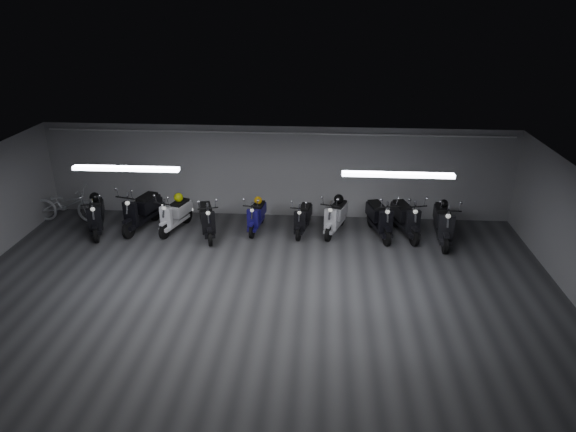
# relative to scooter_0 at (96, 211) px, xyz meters

# --- Properties ---
(floor) EXTENTS (14.00, 10.00, 0.01)m
(floor) POSITION_rel_scooter_0_xyz_m (4.99, -3.32, -0.70)
(floor) COLOR #363739
(floor) RESTS_ON ground
(ceiling) EXTENTS (14.00, 10.00, 0.01)m
(ceiling) POSITION_rel_scooter_0_xyz_m (4.99, -3.32, 2.11)
(ceiling) COLOR slate
(ceiling) RESTS_ON ground
(back_wall) EXTENTS (14.00, 0.01, 2.80)m
(back_wall) POSITION_rel_scooter_0_xyz_m (4.99, 1.69, 0.70)
(back_wall) COLOR gray
(back_wall) RESTS_ON ground
(front_wall) EXTENTS (14.00, 0.01, 2.80)m
(front_wall) POSITION_rel_scooter_0_xyz_m (4.99, -8.32, 0.70)
(front_wall) COLOR gray
(front_wall) RESTS_ON ground
(fluor_strip_left) EXTENTS (2.40, 0.18, 0.08)m
(fluor_strip_left) POSITION_rel_scooter_0_xyz_m (1.99, -2.32, 2.04)
(fluor_strip_left) COLOR white
(fluor_strip_left) RESTS_ON ceiling
(fluor_strip_right) EXTENTS (2.40, 0.18, 0.08)m
(fluor_strip_right) POSITION_rel_scooter_0_xyz_m (7.99, -2.32, 2.04)
(fluor_strip_right) COLOR white
(fluor_strip_right) RESTS_ON ceiling
(conduit) EXTENTS (13.60, 0.05, 0.05)m
(conduit) POSITION_rel_scooter_0_xyz_m (4.99, 1.60, 1.92)
(conduit) COLOR white
(conduit) RESTS_ON back_wall
(scooter_0) EXTENTS (1.19, 1.97, 1.39)m
(scooter_0) POSITION_rel_scooter_0_xyz_m (0.00, 0.00, 0.00)
(scooter_0) COLOR black
(scooter_0) RESTS_ON floor
(scooter_1) EXTENTS (1.18, 2.11, 1.49)m
(scooter_1) POSITION_rel_scooter_0_xyz_m (1.18, 0.39, 0.05)
(scooter_1) COLOR black
(scooter_1) RESTS_ON floor
(scooter_2) EXTENTS (1.08, 1.84, 1.30)m
(scooter_2) POSITION_rel_scooter_0_xyz_m (2.18, 0.34, -0.05)
(scooter_2) COLOR white
(scooter_2) RESTS_ON floor
(scooter_3) EXTENTS (1.14, 1.91, 1.35)m
(scooter_3) POSITION_rel_scooter_0_xyz_m (3.18, 0.01, -0.02)
(scooter_3) COLOR black
(scooter_3) RESTS_ON floor
(scooter_4) EXTENTS (0.73, 1.64, 1.18)m
(scooter_4) POSITION_rel_scooter_0_xyz_m (4.51, 0.51, -0.10)
(scooter_4) COLOR navy
(scooter_4) RESTS_ON floor
(scooter_5) EXTENTS (0.81, 1.67, 1.19)m
(scooter_5) POSITION_rel_scooter_0_xyz_m (5.85, 0.43, -0.10)
(scooter_5) COLOR black
(scooter_5) RESTS_ON floor
(scooter_6) EXTENTS (1.12, 1.86, 1.31)m
(scooter_6) POSITION_rel_scooter_0_xyz_m (6.77, 0.50, -0.04)
(scooter_6) COLOR silver
(scooter_6) RESTS_ON floor
(scooter_7) EXTENTS (1.08, 1.98, 1.40)m
(scooter_7) POSITION_rel_scooter_0_xyz_m (8.00, 0.39, 0.00)
(scooter_7) COLOR black
(scooter_7) RESTS_ON floor
(scooter_8) EXTENTS (1.12, 2.00, 1.41)m
(scooter_8) POSITION_rel_scooter_0_xyz_m (8.73, 0.43, 0.01)
(scooter_8) COLOR black
(scooter_8) RESTS_ON floor
(scooter_9) EXTENTS (0.81, 2.05, 1.50)m
(scooter_9) POSITION_rel_scooter_0_xyz_m (9.70, 0.10, 0.05)
(scooter_9) COLOR black
(scooter_9) RESTS_ON floor
(bicycle) EXTENTS (2.04, 0.76, 1.31)m
(bicycle) POSITION_rel_scooter_0_xyz_m (-1.25, 0.76, -0.04)
(bicycle) COLOR silver
(bicycle) RESTS_ON floor
(helmet_0) EXTENTS (0.23, 0.23, 0.23)m
(helmet_0) POSITION_rel_scooter_0_xyz_m (4.54, 0.73, 0.15)
(helmet_0) COLOR #E29E0D
(helmet_0) RESTS_ON scooter_4
(helmet_1) EXTENTS (0.28, 0.28, 0.28)m
(helmet_1) POSITION_rel_scooter_0_xyz_m (6.85, 0.73, 0.26)
(helmet_1) COLOR black
(helmet_1) RESTS_ON scooter_6
(helmet_2) EXTENTS (0.27, 0.27, 0.27)m
(helmet_2) POSITION_rel_scooter_0_xyz_m (2.25, 0.57, 0.24)
(helmet_2) COLOR #B9CA0B
(helmet_2) RESTS_ON scooter_2
(helmet_3) EXTENTS (0.23, 0.23, 0.23)m
(helmet_3) POSITION_rel_scooter_0_xyz_m (9.72, 0.38, 0.35)
(helmet_3) COLOR black
(helmet_3) RESTS_ON scooter_9
(helmet_4) EXTENTS (0.29, 0.29, 0.29)m
(helmet_4) POSITION_rel_scooter_0_xyz_m (-0.08, 0.25, 0.31)
(helmet_4) COLOR black
(helmet_4) RESTS_ON scooter_0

